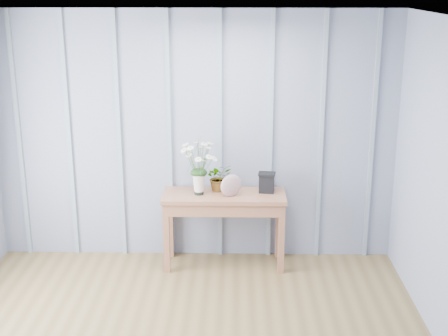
{
  "coord_description": "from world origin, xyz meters",
  "views": [
    {
      "loc": [
        0.41,
        -3.74,
        2.76
      ],
      "look_at": [
        0.3,
        1.94,
        1.03
      ],
      "focal_mm": 50.0,
      "sensor_mm": 36.0,
      "label": 1
    }
  ],
  "objects_px": {
    "felt_disc_vessel": "(231,186)",
    "carved_box": "(267,182)",
    "daisy_vase": "(199,159)",
    "sideboard": "(224,205)"
  },
  "relations": [
    {
      "from": "daisy_vase",
      "to": "carved_box",
      "type": "relative_size",
      "value": 2.87
    },
    {
      "from": "daisy_vase",
      "to": "felt_disc_vessel",
      "type": "bearing_deg",
      "value": -10.24
    },
    {
      "from": "daisy_vase",
      "to": "carved_box",
      "type": "distance_m",
      "value": 0.71
    },
    {
      "from": "felt_disc_vessel",
      "to": "carved_box",
      "type": "bearing_deg",
      "value": -5.13
    },
    {
      "from": "sideboard",
      "to": "daisy_vase",
      "type": "bearing_deg",
      "value": -177.2
    },
    {
      "from": "daisy_vase",
      "to": "felt_disc_vessel",
      "type": "distance_m",
      "value": 0.4
    },
    {
      "from": "sideboard",
      "to": "carved_box",
      "type": "xyz_separation_m",
      "value": [
        0.42,
        0.06,
        0.22
      ]
    },
    {
      "from": "daisy_vase",
      "to": "felt_disc_vessel",
      "type": "height_order",
      "value": "daisy_vase"
    },
    {
      "from": "felt_disc_vessel",
      "to": "daisy_vase",
      "type": "bearing_deg",
      "value": 144.33
    },
    {
      "from": "felt_disc_vessel",
      "to": "carved_box",
      "type": "relative_size",
      "value": 1.11
    }
  ]
}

